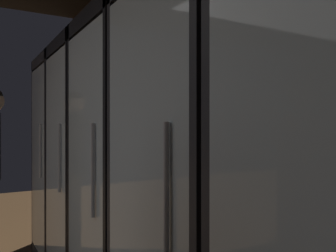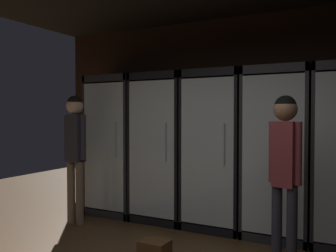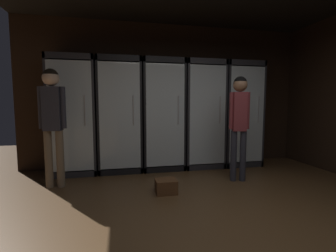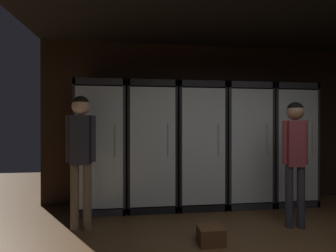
% 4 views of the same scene
% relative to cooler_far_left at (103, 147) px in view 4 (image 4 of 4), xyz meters
% --- Properties ---
extents(wall_back, '(6.00, 0.06, 2.80)m').
position_rel_cooler_far_left_xyz_m(wall_back, '(1.93, 0.30, 0.40)').
color(wall_back, black).
rests_on(wall_back, ground).
extents(cooler_far_left, '(0.77, 0.62, 2.05)m').
position_rel_cooler_far_left_xyz_m(cooler_far_left, '(0.00, 0.00, 0.00)').
color(cooler_far_left, '#2B2B30').
rests_on(cooler_far_left, ground).
extents(cooler_left, '(0.77, 0.62, 2.05)m').
position_rel_cooler_far_left_xyz_m(cooler_left, '(0.79, 0.00, 0.00)').
color(cooler_left, black).
rests_on(cooler_left, ground).
extents(cooler_center, '(0.77, 0.62, 2.05)m').
position_rel_cooler_far_left_xyz_m(cooler_center, '(1.58, -0.00, 0.01)').
color(cooler_center, black).
rests_on(cooler_center, ground).
extents(cooler_right, '(0.77, 0.62, 2.05)m').
position_rel_cooler_far_left_xyz_m(cooler_right, '(2.37, -0.00, 0.01)').
color(cooler_right, '#2B2B30').
rests_on(cooler_right, ground).
extents(cooler_far_right, '(0.77, 0.62, 2.05)m').
position_rel_cooler_far_left_xyz_m(cooler_far_right, '(3.16, 0.00, 0.01)').
color(cooler_far_right, '#2B2B30').
rests_on(cooler_far_right, ground).
extents(shopper_near, '(0.31, 0.22, 1.66)m').
position_rel_cooler_far_left_xyz_m(shopper_near, '(2.63, -1.02, 0.07)').
color(shopper_near, '#2D2D38').
rests_on(shopper_near, ground).
extents(shopper_far, '(0.38, 0.23, 1.74)m').
position_rel_cooler_far_left_xyz_m(shopper_far, '(-0.17, -0.74, 0.10)').
color(shopper_far, '#72604C').
rests_on(shopper_far, ground).
extents(wine_crate_floor, '(0.29, 0.24, 0.19)m').
position_rel_cooler_far_left_xyz_m(wine_crate_floor, '(1.40, -1.31, -0.90)').
color(wine_crate_floor, brown).
rests_on(wine_crate_floor, ground).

